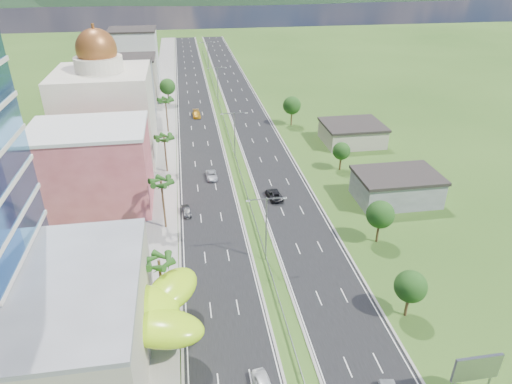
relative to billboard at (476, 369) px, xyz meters
name	(u,v)px	position (x,y,z in m)	size (l,w,h in m)	color
ground	(279,303)	(-17.00, 18.00, -4.42)	(500.00, 500.00, 0.00)	#2D5119
road_left	(195,108)	(-24.50, 108.00, -4.40)	(11.00, 260.00, 0.04)	black
road_right	(244,105)	(-9.50, 108.00, -4.40)	(11.00, 260.00, 0.04)	black
sidewalk_left	(164,109)	(-34.00, 108.00, -4.36)	(7.00, 260.00, 0.12)	gray
median_guardrail	(226,124)	(-17.00, 89.99, -3.80)	(0.10, 216.06, 0.76)	gray
streetlight_median_b	(266,223)	(-17.00, 28.00, 2.33)	(6.04, 0.25, 11.00)	gray
streetlight_median_c	(235,130)	(-17.00, 68.00, 2.33)	(6.04, 0.25, 11.00)	gray
streetlight_median_d	(217,81)	(-17.00, 113.00, 2.33)	(6.04, 0.25, 11.00)	gray
streetlight_median_e	(208,53)	(-17.00, 158.00, 2.33)	(6.04, 0.25, 11.00)	gray
mall_podium	(6,333)	(-49.00, 12.00, 1.08)	(30.00, 24.00, 11.00)	#BDB39B
lime_canopy	(121,311)	(-37.00, 14.00, 0.57)	(18.00, 15.00, 7.40)	#A9E616
pink_shophouse	(93,169)	(-45.00, 50.00, 3.08)	(20.00, 15.00, 15.00)	#B84B52
domed_building	(106,110)	(-45.00, 73.00, 6.93)	(20.00, 20.00, 28.70)	beige
midrise_grey	(123,94)	(-44.00, 98.00, 3.58)	(16.00, 15.00, 16.00)	slate
midrise_beige	(131,80)	(-44.00, 120.00, 2.08)	(16.00, 15.00, 13.00)	#BDB39B
midrise_white	(135,57)	(-44.00, 143.00, 4.58)	(16.00, 15.00, 18.00)	silver
billboard	(476,369)	(0.00, 0.00, 0.00)	(5.20, 0.35, 6.20)	gray
shed_near	(396,188)	(11.00, 43.00, -1.92)	(15.00, 10.00, 5.00)	slate
shed_far	(352,134)	(13.00, 73.00, -2.22)	(14.00, 12.00, 4.40)	#BDB39B
palm_tree_b	(159,263)	(-32.50, 20.00, 2.64)	(3.60, 3.60, 8.10)	#47301C
palm_tree_c	(161,184)	(-32.50, 40.00, 4.08)	(3.60, 3.60, 9.60)	#47301C
palm_tree_d	(164,139)	(-32.50, 63.00, 3.12)	(3.60, 3.60, 8.60)	#47301C
palm_tree_e	(165,101)	(-32.50, 88.00, 3.89)	(3.60, 3.60, 9.40)	#47301C
leafy_tree_lfar	(167,87)	(-32.50, 113.00, 1.16)	(4.90, 4.90, 8.05)	#47301C
leafy_tree_ra	(411,287)	(-1.00, 13.00, 0.35)	(4.20, 4.20, 6.90)	#47301C
leafy_tree_rb	(380,215)	(2.00, 30.00, 0.76)	(4.55, 4.55, 7.47)	#47301C
leafy_tree_rc	(341,151)	(5.00, 58.00, -0.05)	(3.85, 3.85, 6.33)	#47301C
leafy_tree_rd	(292,105)	(1.00, 88.00, 1.16)	(4.90, 4.90, 8.05)	#47301C
car_dark_left	(186,211)	(-28.88, 43.96, -3.73)	(1.37, 3.94, 1.30)	black
car_silver_mid_left	(212,175)	(-23.20, 58.04, -3.71)	(2.23, 4.84, 1.34)	#B5B7BD
car_yellow_far_left	(196,114)	(-24.49, 99.23, -3.59)	(2.20, 5.42, 1.57)	orange
car_dark_far_right	(274,195)	(-11.84, 47.38, -3.63)	(2.50, 5.43, 1.51)	black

